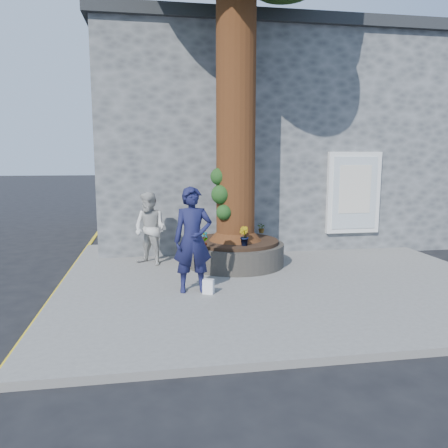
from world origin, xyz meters
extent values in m
plane|color=black|center=(0.00, 0.00, 0.00)|extent=(120.00, 120.00, 0.00)
cube|color=slate|center=(1.50, 1.00, 0.06)|extent=(9.00, 8.00, 0.12)
cube|color=yellow|center=(-3.05, 1.00, 0.00)|extent=(0.10, 30.00, 0.01)
cube|color=#4C4F51|center=(2.50, 7.20, 3.00)|extent=(10.00, 8.00, 6.00)
cube|color=black|center=(2.50, 7.20, 6.15)|extent=(10.30, 8.30, 0.30)
cube|color=white|center=(4.30, 3.14, 1.70)|extent=(1.50, 0.12, 2.20)
cube|color=silver|center=(4.30, 3.08, 1.70)|extent=(1.25, 0.04, 1.95)
cube|color=silver|center=(4.30, 3.06, 1.80)|extent=(0.90, 0.02, 1.30)
cylinder|color=black|center=(0.80, 2.00, 0.38)|extent=(2.30, 2.30, 0.52)
cylinder|color=black|center=(0.80, 2.00, 0.68)|extent=(2.04, 2.04, 0.08)
cylinder|color=#401E10|center=(0.80, 2.00, 4.47)|extent=(0.90, 0.90, 7.50)
cone|color=#401E10|center=(0.80, 2.00, 1.07)|extent=(1.24, 1.24, 0.70)
sphere|color=#123814|center=(0.42, 1.80, 1.82)|extent=(0.44, 0.44, 0.44)
sphere|color=#123814|center=(0.48, 1.70, 1.42)|extent=(0.36, 0.36, 0.36)
sphere|color=#123814|center=(0.40, 1.92, 2.22)|extent=(0.40, 0.40, 0.40)
imported|color=#15173C|center=(-0.39, 0.07, 1.12)|extent=(0.73, 0.48, 2.00)
imported|color=beige|center=(-1.19, 2.35, 0.98)|extent=(1.06, 1.04, 1.73)
cube|color=white|center=(-0.13, -0.14, 0.26)|extent=(0.23, 0.19, 0.28)
imported|color=gray|center=(-0.05, 1.15, 0.92)|extent=(0.25, 0.22, 0.40)
imported|color=gray|center=(0.86, 1.31, 0.93)|extent=(0.31, 0.31, 0.43)
imported|color=gray|center=(0.62, 2.72, 0.90)|extent=(0.28, 0.28, 0.35)
imported|color=gray|center=(1.65, 2.79, 0.85)|extent=(0.28, 0.30, 0.27)
camera|label=1|loc=(-1.14, -7.98, 2.66)|focal=35.00mm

